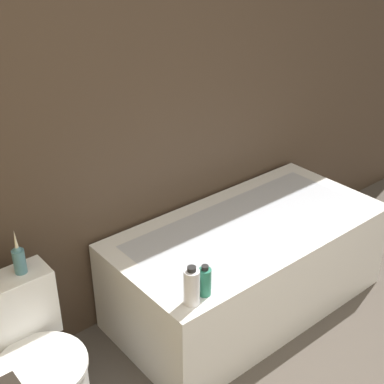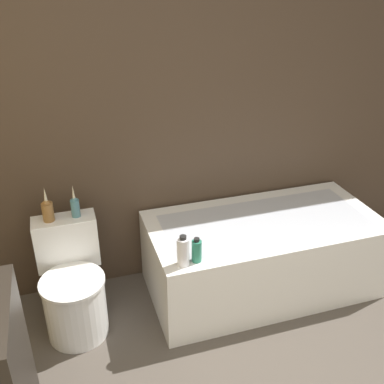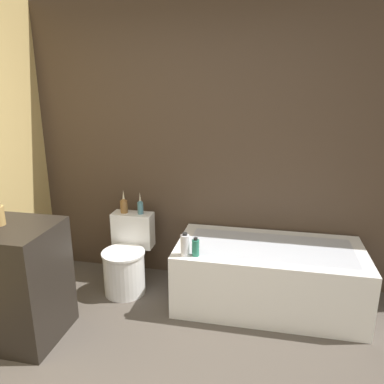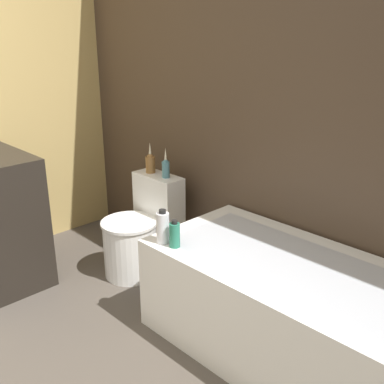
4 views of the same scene
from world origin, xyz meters
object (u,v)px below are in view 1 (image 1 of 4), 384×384
Objects in this scene: bathtub at (247,265)px; toilet at (37,373)px; shampoo_bottle_short at (205,281)px; vase_silver at (19,258)px; shampoo_bottle_tall at (192,287)px.

bathtub is 2.30× the size of toilet.
vase_silver is at bearing 141.87° from shampoo_bottle_short.
shampoo_bottle_short is at bearing -153.29° from bathtub.
vase_silver is at bearing 137.23° from shampoo_bottle_tall.
shampoo_bottle_short is (0.63, -0.49, -0.14)m from vase_silver.
toilet is at bearing -112.17° from vase_silver.
vase_silver is 0.81m from shampoo_bottle_short.
toilet is (-1.29, 0.00, 0.01)m from bathtub.
toilet reaches higher than bathtub.
shampoo_bottle_tall is at bearing -42.77° from vase_silver.
vase_silver is at bearing 170.53° from bathtub.
shampoo_bottle_tall is 1.25× the size of shampoo_bottle_short.
vase_silver reaches higher than toilet.
vase_silver reaches higher than bathtub.
toilet is at bearing 179.92° from bathtub.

